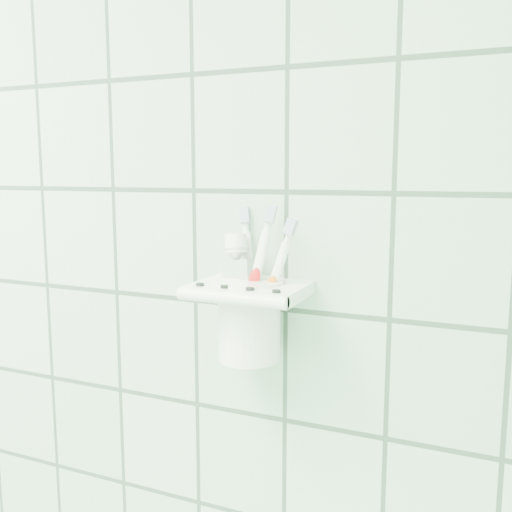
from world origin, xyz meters
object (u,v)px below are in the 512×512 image
(cup, at_px, (249,317))
(toothpaste_tube, at_px, (241,286))
(toothbrush_pink, at_px, (255,279))
(toothbrush_blue, at_px, (236,279))
(holder_bracket, at_px, (250,291))
(toothbrush_orange, at_px, (250,280))

(cup, relative_size, toothpaste_tube, 0.64)
(toothpaste_tube, bearing_deg, toothbrush_pink, 57.22)
(toothbrush_blue, xyz_separation_m, toothpaste_tube, (0.00, 0.01, -0.01))
(toothpaste_tube, bearing_deg, toothbrush_blue, -102.24)
(holder_bracket, height_order, toothbrush_pink, toothbrush_pink)
(toothbrush_orange, bearing_deg, toothbrush_blue, -102.73)
(toothbrush_pink, bearing_deg, holder_bracket, -130.10)
(holder_bracket, relative_size, toothbrush_orange, 0.77)
(cup, xyz_separation_m, toothbrush_pink, (0.01, 0.00, 0.05))
(toothbrush_orange, bearing_deg, cup, -75.49)
(cup, xyz_separation_m, toothpaste_tube, (-0.01, -0.01, 0.04))
(toothbrush_orange, bearing_deg, holder_bracket, -63.88)
(toothbrush_blue, bearing_deg, holder_bracket, 39.70)
(holder_bracket, xyz_separation_m, cup, (-0.00, 0.00, -0.03))
(toothbrush_pink, xyz_separation_m, toothbrush_blue, (-0.01, -0.02, 0.00))
(holder_bracket, relative_size, cup, 1.36)
(holder_bracket, bearing_deg, toothbrush_blue, -129.46)
(toothbrush_pink, xyz_separation_m, toothbrush_orange, (-0.01, 0.00, -0.00))
(cup, height_order, toothbrush_blue, toothbrush_blue)
(holder_bracket, distance_m, cup, 0.03)
(cup, relative_size, toothbrush_blue, 0.53)
(toothbrush_pink, distance_m, toothpaste_tube, 0.02)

